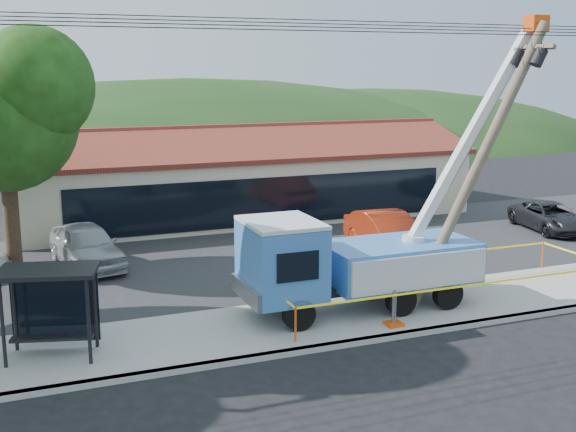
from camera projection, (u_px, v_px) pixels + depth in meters
The scene contains 15 objects.
ground at pixel (341, 384), 17.35m from camera, with size 120.00×120.00×0.00m, color black.
curb at pixel (306, 350), 19.25m from camera, with size 60.00×0.25×0.15m, color #A09D96.
sidewalk at pixel (281, 327), 20.97m from camera, with size 60.00×4.00×0.15m, color #A09D96.
parking_lot at pixel (207, 260), 28.25m from camera, with size 60.00×12.00×0.10m, color #28282B.
strip_mall at pixel (240, 179), 36.59m from camera, with size 22.50×8.53×4.67m.
tree_lot at pixel (2, 104), 25.36m from camera, with size 6.30×5.60×8.94m.
hill_center at pixel (188, 144), 70.99m from camera, with size 89.60×64.00×32.00m, color #183212.
hill_east at pixel (368, 137), 78.26m from camera, with size 72.80×52.00×26.00m, color #183212.
utility_truck at pixel (354, 259), 21.99m from camera, with size 10.00×3.99×8.91m.
leaning_pole at pixel (485, 151), 22.31m from camera, with size 4.72×1.86×8.80m.
bus_shelter at pixel (50, 291), 18.42m from camera, with size 2.76×2.10×2.36m.
caution_tape at pixel (439, 277), 23.08m from camera, with size 11.38×3.46×1.00m.
car_silver at pixel (88, 269), 27.17m from camera, with size 1.94×4.82×1.64m, color #A7ABAF.
car_red at pixel (387, 256), 29.10m from camera, with size 1.75×5.03×1.66m, color #A92A10.
car_dark at pixel (549, 233), 33.16m from camera, with size 2.13×4.62×1.28m, color black.
Camera 1 is at (-7.18, -14.54, 7.50)m, focal length 45.00 mm.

